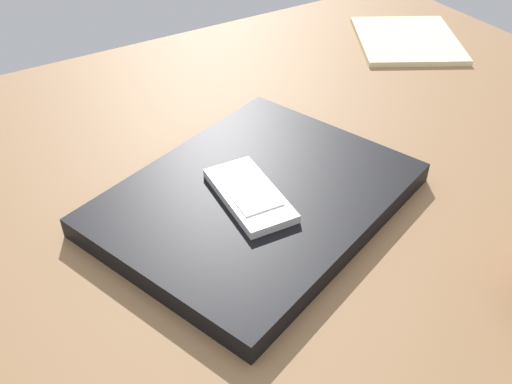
{
  "coord_description": "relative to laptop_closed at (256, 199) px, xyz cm",
  "views": [
    {
      "loc": [
        22.9,
        44.06,
        41.76
      ],
      "look_at": [
        -1.24,
        4.44,
        5.0
      ],
      "focal_mm": 40.84,
      "sensor_mm": 36.0,
      "label": 1
    }
  ],
  "objects": [
    {
      "name": "cell_phone_on_laptop",
      "position": [
        1.01,
        0.81,
        1.6
      ],
      "size": [
        6.08,
        11.37,
        1.02
      ],
      "color": "silver",
      "rests_on": "laptop_closed"
    },
    {
      "name": "desk_surface",
      "position": [
        1.24,
        -4.44,
        -2.63
      ],
      "size": [
        120.0,
        80.0,
        3.0
      ],
      "primitive_type": "cube",
      "color": "olive",
      "rests_on": "ground"
    },
    {
      "name": "laptop_closed",
      "position": [
        0.0,
        0.0,
        0.0
      ],
      "size": [
        36.77,
        32.6,
        2.25
      ],
      "primitive_type": "cube",
      "rotation": [
        0.0,
        0.0,
        0.35
      ],
      "color": "black",
      "rests_on": "desk_surface"
    },
    {
      "name": "notepad",
      "position": [
        -41.82,
        -22.46,
        -0.73
      ],
      "size": [
        21.93,
        22.69,
        0.8
      ],
      "primitive_type": "cube",
      "rotation": [
        0.0,
        0.0,
        -0.52
      ],
      "color": "#F2EDB2",
      "rests_on": "desk_surface"
    }
  ]
}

